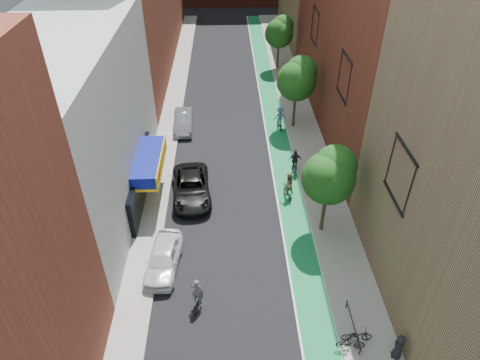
{
  "coord_description": "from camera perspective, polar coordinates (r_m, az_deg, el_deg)",
  "views": [
    {
      "loc": [
        -0.6,
        -10.93,
        20.02
      ],
      "look_at": [
        0.27,
        13.85,
        1.5
      ],
      "focal_mm": 32.0,
      "sensor_mm": 36.0,
      "label": 1
    }
  ],
  "objects": [
    {
      "name": "tree_far",
      "position": [
        51.73,
        5.3,
        19.15
      ],
      "size": [
        3.3,
        3.25,
        6.21
      ],
      "color": "#332619",
      "rests_on": "ground"
    },
    {
      "name": "sidewalk_right",
      "position": [
        42.57,
        7.9,
        8.45
      ],
      "size": [
        3.0,
        68.0,
        0.15
      ],
      "primitive_type": "cube",
      "color": "gray",
      "rests_on": "ground"
    },
    {
      "name": "tree_mid",
      "position": [
        38.59,
        7.66,
        13.35
      ],
      "size": [
        3.55,
        3.53,
        6.74
      ],
      "color": "#332619",
      "rests_on": "ground"
    },
    {
      "name": "parked_car_white",
      "position": [
        26.66,
        -10.17,
        -10.21
      ],
      "size": [
        2.26,
        4.74,
        1.56
      ],
      "primitive_type": "imported",
      "rotation": [
        0.0,
        0.0,
        -0.09
      ],
      "color": "silver",
      "rests_on": "ground"
    },
    {
      "name": "cyclist_lane_mid",
      "position": [
        33.98,
        7.32,
        2.01
      ],
      "size": [
        1.06,
        1.78,
        2.14
      ],
      "rotation": [
        0.0,
        0.0,
        3.17
      ],
      "color": "black",
      "rests_on": "ground"
    },
    {
      "name": "cyclist_lane_far",
      "position": [
        39.91,
        5.32,
        8.09
      ],
      "size": [
        1.26,
        1.73,
        2.14
      ],
      "rotation": [
        0.0,
        0.0,
        3.32
      ],
      "color": "black",
      "rests_on": "ground"
    },
    {
      "name": "cyclist_lead",
      "position": [
        24.51,
        -5.66,
        -15.37
      ],
      "size": [
        0.93,
        1.7,
        2.12
      ],
      "rotation": [
        0.0,
        0.0,
        2.9
      ],
      "color": "black",
      "rests_on": "ground"
    },
    {
      "name": "cyclist_lane_near",
      "position": [
        31.4,
        6.41,
        -0.92
      ],
      "size": [
        1.01,
        1.75,
        2.17
      ],
      "rotation": [
        0.0,
        0.0,
        3.36
      ],
      "color": "black",
      "rests_on": "ground"
    },
    {
      "name": "parked_bike_far",
      "position": [
        24.02,
        15.32,
        -19.34
      ],
      "size": [
        1.59,
        0.58,
        0.83
      ],
      "primitive_type": "imported",
      "rotation": [
        0.0,
        0.0,
        1.55
      ],
      "color": "black",
      "rests_on": "sidewalk_right"
    },
    {
      "name": "bike_lane",
      "position": [
        42.26,
        4.52,
        8.37
      ],
      "size": [
        2.0,
        68.0,
        0.01
      ],
      "primitive_type": "cube",
      "color": "#136F3C",
      "rests_on": "ground"
    },
    {
      "name": "pedestrian",
      "position": [
        23.79,
        20.41,
        -20.11
      ],
      "size": [
        0.77,
        0.91,
        1.58
      ],
      "primitive_type": "imported",
      "rotation": [
        0.0,
        0.0,
        -1.99
      ],
      "color": "black",
      "rests_on": "sidewalk_right"
    },
    {
      "name": "tree_near",
      "position": [
        26.72,
        11.89,
        0.75
      ],
      "size": [
        3.4,
        3.36,
        6.42
      ],
      "color": "#332619",
      "rests_on": "ground"
    },
    {
      "name": "sidewalk_left",
      "position": [
        42.32,
        -9.21,
        8.14
      ],
      "size": [
        2.0,
        68.0,
        0.15
      ],
      "primitive_type": "cube",
      "color": "gray",
      "rests_on": "ground"
    },
    {
      "name": "parked_car_black",
      "position": [
        31.56,
        -6.5,
        -1.01
      ],
      "size": [
        3.21,
        6.04,
        1.62
      ],
      "primitive_type": "imported",
      "rotation": [
        0.0,
        0.0,
        0.09
      ],
      "color": "black",
      "rests_on": "ground"
    },
    {
      "name": "parked_bike_mid",
      "position": [
        23.65,
        14.55,
        -20.31
      ],
      "size": [
        1.51,
        0.53,
        0.89
      ],
      "primitive_type": "imported",
      "rotation": [
        0.0,
        0.0,
        1.5
      ],
      "color": "black",
      "rests_on": "sidewalk_right"
    },
    {
      "name": "building_left_white",
      "position": [
        30.43,
        -21.89,
        6.52
      ],
      "size": [
        8.0,
        20.0,
        12.0
      ],
      "primitive_type": "cube",
      "color": "silver",
      "rests_on": "ground"
    },
    {
      "name": "parked_car_silver",
      "position": [
        40.17,
        -7.56,
        7.77
      ],
      "size": [
        1.78,
        4.67,
        1.52
      ],
      "primitive_type": "imported",
      "rotation": [
        0.0,
        0.0,
        0.04
      ],
      "color": "gray",
      "rests_on": "ground"
    }
  ]
}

